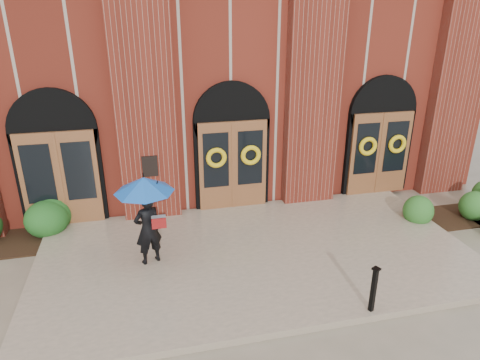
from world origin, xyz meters
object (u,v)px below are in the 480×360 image
object	(u,v)px
metal_post	(374,289)
hedge_wall_right	(458,205)
man_with_umbrella	(146,204)
hedge_wall_left	(4,228)

from	to	relation	value
metal_post	hedge_wall_right	xyz separation A→B (m)	(4.45, 3.24, -0.26)
man_with_umbrella	hedge_wall_right	distance (m)	8.52
man_with_umbrella	hedge_wall_right	world-z (taller)	man_with_umbrella
metal_post	hedge_wall_left	distance (m)	8.71
metal_post	hedge_wall_right	size ratio (longest dim) A/B	0.31
metal_post	hedge_wall_left	xyz separation A→B (m)	(-7.42, 4.55, -0.21)
man_with_umbrella	metal_post	bearing A→B (deg)	126.64
hedge_wall_left	hedge_wall_right	distance (m)	11.94
man_with_umbrella	metal_post	distance (m)	4.87
man_with_umbrella	hedge_wall_left	size ratio (longest dim) A/B	0.60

